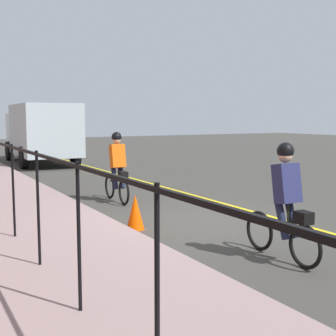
% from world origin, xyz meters
% --- Properties ---
extents(ground_plane, '(80.00, 80.00, 0.00)m').
position_xyz_m(ground_plane, '(0.00, 0.00, 0.00)').
color(ground_plane, '#3E3C37').
extents(lane_line_centre, '(36.00, 0.12, 0.01)m').
position_xyz_m(lane_line_centre, '(0.00, -1.60, 0.00)').
color(lane_line_centre, yellow).
rests_on(lane_line_centre, ground).
extents(sidewalk, '(40.00, 3.20, 0.15)m').
position_xyz_m(sidewalk, '(0.00, 3.40, 0.07)').
color(sidewalk, gray).
rests_on(sidewalk, ground).
extents(iron_fence, '(15.68, 0.04, 1.60)m').
position_xyz_m(iron_fence, '(1.00, 3.80, 1.32)').
color(iron_fence, black).
rests_on(iron_fence, sidewalk).
extents(cyclist_lead, '(1.71, 0.37, 1.83)m').
position_xyz_m(cyclist_lead, '(2.94, 0.67, 0.91)').
color(cyclist_lead, black).
rests_on(cyclist_lead, ground).
extents(cyclist_follow, '(1.71, 0.37, 1.83)m').
position_xyz_m(cyclist_follow, '(-2.80, 0.36, 0.91)').
color(cyclist_follow, black).
rests_on(cyclist_follow, ground).
extents(box_truck_background, '(6.80, 2.77, 2.78)m').
position_xyz_m(box_truck_background, '(13.75, -0.08, 1.55)').
color(box_truck_background, '#ABBBC3').
rests_on(box_truck_background, ground).
extents(traffic_cone_near, '(0.36, 0.36, 0.69)m').
position_xyz_m(traffic_cone_near, '(0.09, 1.52, 0.35)').
color(traffic_cone_near, '#FD4E03').
rests_on(traffic_cone_near, ground).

